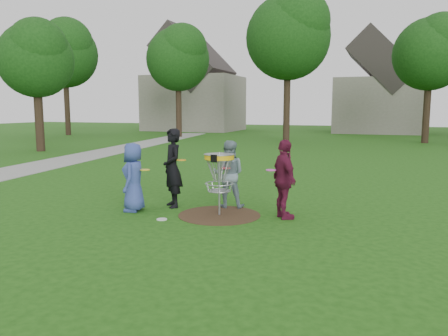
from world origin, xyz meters
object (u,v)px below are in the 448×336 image
(player_grey, at_px, (229,174))
(disc_golf_basket, at_px, (219,169))
(player_maroon, at_px, (284,179))
(player_black, at_px, (173,168))
(player_blue, at_px, (134,177))

(player_grey, bearing_deg, disc_golf_basket, 83.42)
(player_grey, distance_m, player_maroon, 1.59)
(player_grey, height_order, player_maroon, player_maroon)
(player_black, xyz_separation_m, disc_golf_basket, (1.32, -0.40, 0.09))
(player_black, relative_size, disc_golf_basket, 1.34)
(player_black, height_order, disc_golf_basket, player_black)
(player_grey, bearing_deg, player_black, 6.99)
(player_black, bearing_deg, player_blue, -86.08)
(player_maroon, relative_size, disc_golf_basket, 1.21)
(player_maroon, distance_m, disc_golf_basket, 1.41)
(player_blue, relative_size, player_black, 0.84)
(player_maroon, bearing_deg, player_black, 50.55)
(player_black, xyz_separation_m, player_grey, (1.25, 0.42, -0.14))
(player_blue, distance_m, player_black, 0.94)
(player_grey, height_order, disc_golf_basket, player_grey)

